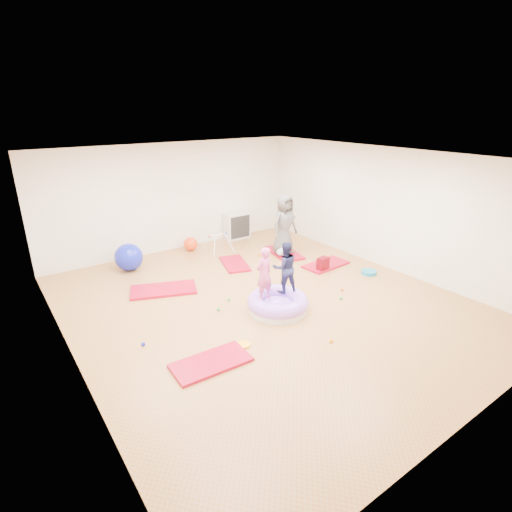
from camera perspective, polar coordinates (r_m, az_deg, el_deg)
room at (r=7.40m, az=1.35°, el=2.95°), size 7.01×8.01×2.81m
gym_mat_front_left at (r=6.26m, az=-6.42°, el=-14.89°), size 1.20×0.64×0.05m
gym_mat_mid_left at (r=8.63m, az=-13.06°, el=-4.71°), size 1.49×1.11×0.06m
gym_mat_center_back at (r=9.79m, az=-3.07°, el=-1.10°), size 0.86×1.21×0.05m
gym_mat_right at (r=9.86m, az=9.95°, el=-1.22°), size 1.19×0.65×0.05m
gym_mat_rear_right at (r=10.52m, az=4.03°, el=0.47°), size 0.85×1.32×0.05m
inflatable_cushion at (r=7.61m, az=3.13°, el=-6.81°), size 1.16×1.16×0.37m
child_pink at (r=7.21m, az=1.16°, el=-2.21°), size 0.40×0.29×1.02m
child_navy at (r=7.53m, az=4.15°, el=-1.29°), size 0.59×0.53×1.01m
adult_caregiver at (r=10.22m, az=4.07°, el=4.54°), size 0.80×0.57×1.54m
infant at (r=10.19m, az=3.98°, el=0.59°), size 0.36×0.37×0.21m
ball_pit_balls at (r=7.89m, az=1.61°, el=-6.63°), size 4.22×4.02×0.07m
exercise_ball_blue at (r=9.81m, az=-17.72°, el=-0.16°), size 0.65×0.65×0.65m
exercise_ball_orange at (r=10.81m, az=-9.33°, el=1.72°), size 0.37×0.37×0.37m
infant_play_gym at (r=10.51m, az=-5.46°, el=2.21°), size 0.66×0.62×0.50m
cube_shelf at (r=11.67m, az=-2.72°, el=4.36°), size 0.75×0.37×0.75m
balance_disc at (r=9.60m, az=15.82°, el=-2.25°), size 0.35×0.35×0.08m
backpack at (r=9.49m, az=9.53°, el=-1.16°), size 0.31×0.22×0.33m
yellow_toy at (r=6.63m, az=-1.79°, el=-12.57°), size 0.22×0.22×0.03m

